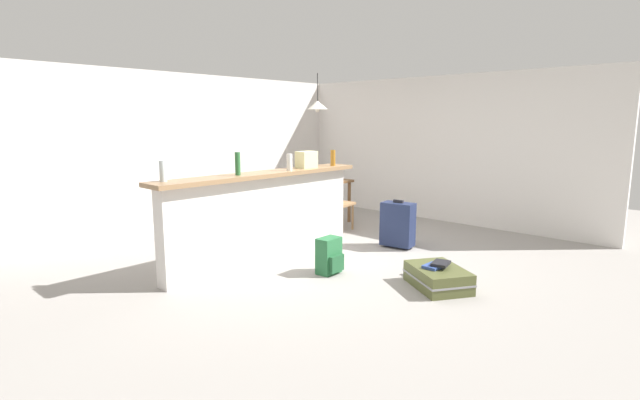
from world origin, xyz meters
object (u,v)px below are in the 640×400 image
at_px(grocery_bag, 306,160).
at_px(dining_table, 315,186).
at_px(bottle_green, 238,164).
at_px(bottle_amber, 333,158).
at_px(bottle_clear, 163,171).
at_px(book_stack, 437,265).
at_px(suitcase_flat_olive, 438,277).
at_px(bottle_white, 290,162).
at_px(dining_chair_near_partition, 335,198).
at_px(pendant_lamp, 317,105).
at_px(backpack_green, 329,256).
at_px(suitcase_upright_navy, 398,224).

height_order(grocery_bag, dining_table, grocery_bag).
height_order(bottle_green, bottle_amber, bottle_green).
distance_m(bottle_clear, dining_table, 3.48).
distance_m(bottle_clear, bottle_amber, 2.48).
relative_size(grocery_bag, book_stack, 0.91).
bearing_deg(suitcase_flat_olive, grocery_bag, 86.82).
bearing_deg(bottle_white, suitcase_flat_olive, -82.56).
distance_m(grocery_bag, book_stack, 2.27).
distance_m(dining_chair_near_partition, pendant_lamp, 1.56).
bearing_deg(backpack_green, book_stack, -69.98).
bearing_deg(bottle_white, pendant_lamp, 33.01).
relative_size(bottle_clear, dining_chair_near_partition, 0.23).
xyz_separation_m(bottle_white, suitcase_flat_olive, (0.26, -1.98, -1.12)).
bearing_deg(book_stack, bottle_amber, 73.50).
xyz_separation_m(dining_table, pendant_lamp, (0.01, -0.04, 1.35)).
height_order(bottle_amber, grocery_bag, same).
bearing_deg(bottle_clear, dining_table, 16.18).
height_order(bottle_green, backpack_green, bottle_green).
bearing_deg(pendant_lamp, dining_chair_near_partition, -103.15).
relative_size(grocery_bag, suitcase_upright_navy, 0.39).
bearing_deg(book_stack, suitcase_flat_olive, -25.35).
bearing_deg(book_stack, bottle_green, 116.33).
xyz_separation_m(bottle_amber, suitcase_flat_olive, (-0.58, -1.99, -1.12)).
height_order(suitcase_upright_navy, book_stack, suitcase_upright_navy).
xyz_separation_m(bottle_green, grocery_bag, (1.13, 0.01, -0.02)).
xyz_separation_m(bottle_white, bottle_amber, (0.83, 0.01, 0.01)).
height_order(dining_chair_near_partition, book_stack, dining_chair_near_partition).
xyz_separation_m(grocery_bag, book_stack, (-0.13, -2.05, -0.98)).
height_order(bottle_white, dining_table, bottle_white).
bearing_deg(bottle_amber, bottle_clear, 176.34).
xyz_separation_m(dining_chair_near_partition, suitcase_upright_navy, (-0.23, -1.36, -0.19)).
bearing_deg(pendant_lamp, suitcase_flat_olive, -114.60).
relative_size(bottle_green, dining_table, 0.24).
xyz_separation_m(suitcase_flat_olive, suitcase_upright_navy, (1.05, 1.21, 0.22)).
bearing_deg(dining_table, backpack_green, -133.05).
bearing_deg(dining_chair_near_partition, dining_table, 78.59).
bearing_deg(dining_chair_near_partition, backpack_green, -140.38).
height_order(bottle_amber, suitcase_upright_navy, bottle_amber).
bearing_deg(dining_table, suitcase_upright_navy, -100.18).
height_order(bottle_green, pendant_lamp, pendant_lamp).
distance_m(backpack_green, book_stack, 1.22).
xyz_separation_m(dining_chair_near_partition, book_stack, (-1.30, -2.57, -0.27)).
bearing_deg(suitcase_upright_navy, grocery_bag, 138.23).
bearing_deg(pendant_lamp, bottle_green, -157.23).
xyz_separation_m(bottle_green, suitcase_flat_olive, (1.02, -2.04, -1.14)).
relative_size(suitcase_upright_navy, book_stack, 2.34).
bearing_deg(bottle_green, pendant_lamp, 22.77).
distance_m(bottle_white, dining_chair_near_partition, 1.80).
xyz_separation_m(bottle_amber, grocery_bag, (-0.46, 0.06, -0.00)).
bearing_deg(dining_table, suitcase_flat_olive, -114.19).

